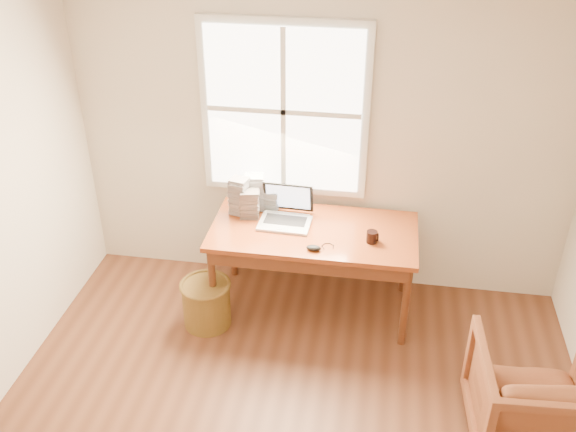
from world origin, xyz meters
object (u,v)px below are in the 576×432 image
(coffee_mug, at_px, (372,237))
(cd_stack_a, at_px, (255,192))
(wicker_stool, at_px, (207,304))
(armchair, at_px, (536,398))
(laptop, at_px, (285,208))
(desk, at_px, (314,232))

(coffee_mug, xyz_separation_m, cd_stack_a, (-0.97, 0.36, 0.10))
(cd_stack_a, bearing_deg, wicker_stool, -115.36)
(wicker_stool, relative_size, cd_stack_a, 1.27)
(armchair, xyz_separation_m, laptop, (-1.78, 1.16, 0.54))
(armchair, relative_size, coffee_mug, 8.49)
(wicker_stool, relative_size, coffee_mug, 4.06)
(desk, relative_size, wicker_stool, 4.26)
(desk, relative_size, cd_stack_a, 5.42)
(armchair, height_order, coffee_mug, coffee_mug)
(wicker_stool, relative_size, laptop, 0.90)
(desk, height_order, cd_stack_a, cd_stack_a)
(wicker_stool, xyz_separation_m, coffee_mug, (1.25, 0.24, 0.61))
(wicker_stool, xyz_separation_m, laptop, (0.56, 0.38, 0.71))
(armchair, bearing_deg, wicker_stool, -21.67)
(laptop, distance_m, coffee_mug, 0.71)
(laptop, relative_size, coffee_mug, 4.49)
(laptop, bearing_deg, armchair, -30.72)
(coffee_mug, distance_m, cd_stack_a, 1.04)
(desk, relative_size, coffee_mug, 17.27)
(armchair, bearing_deg, coffee_mug, -46.14)
(armchair, distance_m, laptop, 2.19)
(wicker_stool, distance_m, laptop, 0.98)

